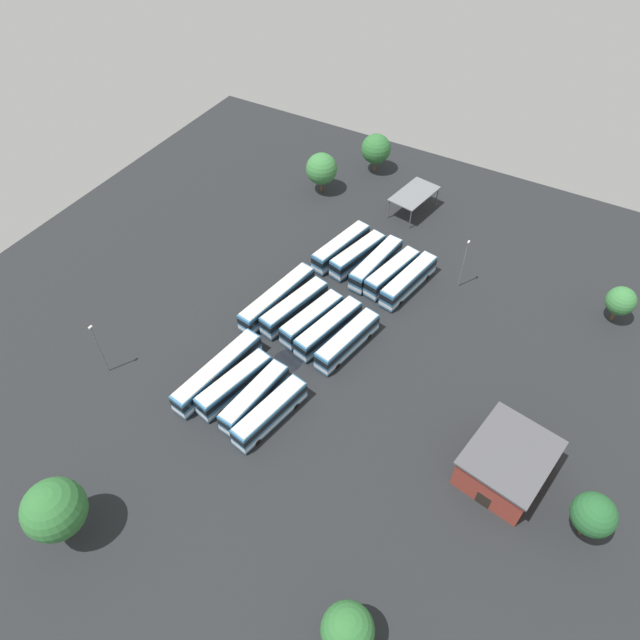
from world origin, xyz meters
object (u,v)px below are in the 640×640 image
(bus_row0_slot3, at_px, (218,372))
(tree_northwest, at_px, (322,169))
(bus_row2_slot0, at_px, (409,281))
(bus_row1_slot2, at_px, (312,319))
(bus_row0_slot0, at_px, (270,413))
(tree_north_edge, at_px, (621,301))
(bus_row2_slot2, at_px, (376,264))
(depot_building, at_px, (507,463))
(tree_east_edge, at_px, (594,515))
(bus_row0_slot1, at_px, (255,398))
(maintenance_shelter, at_px, (414,194))
(bus_row1_slot0, at_px, (348,341))
(bus_row2_slot1, at_px, (392,273))
(bus_row1_slot1, at_px, (329,328))
(tree_west_edge, at_px, (54,510))
(lamp_post_far_corner, at_px, (99,348))
(bus_row2_slot3, at_px, (358,255))
(bus_row2_slot4, at_px, (341,247))
(tree_northeast, at_px, (348,630))
(bus_row1_slot3, at_px, (295,307))
(bus_row0_slot2, at_px, (235,384))
(tree_south_edge, at_px, (376,149))
(bus_row1_slot4, at_px, (277,298))
(lamp_post_near_entrance, at_px, (464,263))

(bus_row0_slot3, height_order, tree_northwest, tree_northwest)
(bus_row2_slot0, bearing_deg, bus_row1_slot2, 148.46)
(bus_row0_slot0, xyz_separation_m, tree_north_edge, (42.15, -36.08, 2.22))
(bus_row1_slot2, relative_size, bus_row2_slot2, 0.92)
(depot_building, height_order, tree_east_edge, tree_east_edge)
(bus_row0_slot1, relative_size, maintenance_shelter, 1.15)
(maintenance_shelter, bearing_deg, tree_north_edge, -105.21)
(bus_row1_slot0, xyz_separation_m, bus_row2_slot1, (16.73, 0.56, -0.00))
(bus_row0_slot0, distance_m, bus_row1_slot1, 17.05)
(bus_row2_slot0, bearing_deg, tree_west_edge, 163.17)
(bus_row1_slot0, bearing_deg, lamp_post_far_corner, 126.41)
(bus_row2_slot3, relative_size, lamp_post_far_corner, 1.26)
(bus_row1_slot1, relative_size, bus_row2_slot4, 0.99)
(bus_row1_slot2, height_order, bus_row2_slot4, same)
(bus_row2_slot4, relative_size, tree_northeast, 1.81)
(bus_row0_slot3, relative_size, tree_north_edge, 2.46)
(bus_row1_slot3, bearing_deg, bus_row2_slot0, -41.99)
(tree_east_edge, bearing_deg, bus_row2_slot4, 58.04)
(bus_row2_slot4, xyz_separation_m, tree_west_edge, (-59.02, 3.74, 4.30))
(depot_building, distance_m, tree_east_edge, 10.85)
(bus_row0_slot3, xyz_separation_m, depot_building, (5.84, -39.53, 0.71))
(bus_row0_slot0, bearing_deg, bus_row2_slot0, -9.66)
(bus_row1_slot0, bearing_deg, bus_row1_slot1, 77.66)
(bus_row0_slot3, distance_m, bus_row2_slot0, 34.37)
(bus_row0_slot2, relative_size, tree_west_edge, 1.27)
(bus_row1_slot2, distance_m, bus_row2_slot3, 16.74)
(bus_row0_slot2, distance_m, tree_south_edge, 60.65)
(tree_east_edge, bearing_deg, bus_row1_slot4, 74.80)
(bus_row0_slot1, xyz_separation_m, bus_row2_slot0, (31.61, -8.71, 0.00))
(bus_row1_slot0, bearing_deg, bus_row0_slot0, 169.58)
(bus_row0_slot1, bearing_deg, tree_northwest, 19.61)
(tree_northwest, xyz_separation_m, tree_north_edge, (-7.72, -56.64, -0.89))
(maintenance_shelter, height_order, tree_south_edge, tree_south_edge)
(bus_row0_slot2, xyz_separation_m, lamp_post_far_corner, (-5.95, 18.25, 3.22))
(bus_row0_slot3, height_order, bus_row2_slot3, same)
(bus_row2_slot3, bearing_deg, bus_row0_slot1, -177.62)
(bus_row1_slot3, distance_m, tree_west_edge, 43.12)
(tree_east_edge, bearing_deg, bus_row0_slot1, 95.18)
(bus_row1_slot4, bearing_deg, bus_row1_slot3, -95.73)
(bus_row0_slot2, distance_m, bus_row1_slot4, 17.54)
(bus_row2_slot4, bearing_deg, bus_row0_slot2, -178.03)
(bus_row0_slot0, distance_m, bus_row0_slot3, 10.29)
(bus_row2_slot2, bearing_deg, bus_row0_slot1, 175.96)
(bus_row2_slot2, height_order, depot_building, depot_building)
(bus_row2_slot3, xyz_separation_m, tree_northwest, (15.72, 16.03, 3.11))
(lamp_post_far_corner, xyz_separation_m, tree_northwest, (54.32, -4.51, -0.11))
(bus_row1_slot0, distance_m, lamp_post_near_entrance, 23.52)
(bus_row1_slot2, height_order, bus_row2_slot0, same)
(bus_row1_slot4, xyz_separation_m, tree_east_edge, (-13.69, -50.38, 3.01))
(bus_row0_slot0, height_order, tree_northwest, tree_northwest)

